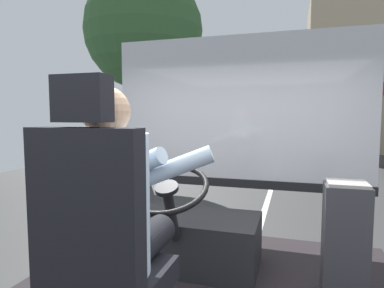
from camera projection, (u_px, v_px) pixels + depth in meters
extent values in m
cube|color=#353535|center=(274.00, 179.00, 10.22)|extent=(18.00, 44.00, 0.05)
cube|color=silver|center=(274.00, 178.00, 10.22)|extent=(0.12, 39.60, 0.00)
cube|color=black|center=(113.00, 282.00, 1.51)|extent=(0.48, 0.48, 0.12)
cube|color=black|center=(86.00, 211.00, 1.30)|extent=(0.48, 0.10, 0.66)
cube|color=black|center=(82.00, 99.00, 1.26)|extent=(0.22, 0.10, 0.18)
cylinder|color=black|center=(143.00, 244.00, 1.60)|extent=(0.16, 0.47, 0.16)
cylinder|color=black|center=(111.00, 240.00, 1.66)|extent=(0.16, 0.47, 0.16)
cylinder|color=silver|center=(108.00, 205.00, 1.45)|extent=(0.37, 0.37, 0.63)
cube|color=maroon|center=(128.00, 180.00, 1.63)|extent=(0.06, 0.01, 0.39)
sphere|color=tan|center=(105.00, 111.00, 1.41)|extent=(0.22, 0.22, 0.22)
cylinder|color=silver|center=(155.00, 175.00, 1.68)|extent=(0.61, 0.24, 0.31)
cylinder|color=silver|center=(118.00, 173.00, 1.74)|extent=(0.61, 0.24, 0.31)
cube|color=black|center=(188.00, 240.00, 2.60)|extent=(1.10, 0.56, 0.40)
cylinder|color=black|center=(171.00, 214.00, 2.22)|extent=(0.07, 0.23, 0.42)
torus|color=black|center=(167.00, 188.00, 2.13)|extent=(0.55, 0.52, 0.25)
cylinder|color=black|center=(167.00, 188.00, 2.13)|extent=(0.16, 0.15, 0.09)
cube|color=#333338|center=(345.00, 242.00, 2.10)|extent=(0.27, 0.25, 0.74)
cube|color=#9E9993|center=(347.00, 183.00, 2.07)|extent=(0.24, 0.22, 0.02)
cube|color=silver|center=(237.00, 108.00, 3.20)|extent=(2.50, 0.01, 1.40)
cube|color=black|center=(237.00, 183.00, 3.27)|extent=(2.50, 0.08, 0.08)
cylinder|color=#4C3828|center=(145.00, 127.00, 9.53)|extent=(0.25, 0.25, 3.26)
sphere|color=#31582D|center=(144.00, 31.00, 9.29)|extent=(3.32, 3.32, 3.32)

